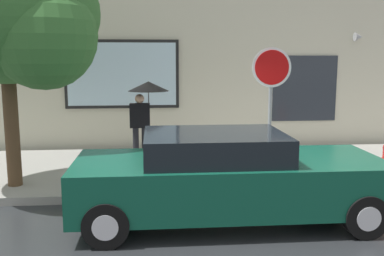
% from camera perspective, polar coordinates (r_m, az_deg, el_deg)
% --- Properties ---
extents(ground_plane, '(60.00, 60.00, 0.00)m').
position_cam_1_polar(ground_plane, '(7.04, 3.31, -12.02)').
color(ground_plane, '#282B2D').
extents(sidewalk, '(20.00, 4.00, 0.15)m').
position_cam_1_polar(sidewalk, '(9.86, 0.78, -5.33)').
color(sidewalk, gray).
rests_on(sidewalk, ground).
extents(building_facade, '(20.00, 0.67, 7.00)m').
position_cam_1_polar(building_facade, '(12.07, -0.45, 13.64)').
color(building_facade, beige).
rests_on(building_facade, ground).
extents(parked_car, '(4.73, 1.90, 1.41)m').
position_cam_1_polar(parked_car, '(6.85, 4.53, -6.39)').
color(parked_car, '#0F4C38').
rests_on(parked_car, ground).
extents(pedestrian_with_umbrella, '(0.95, 0.95, 1.86)m').
position_cam_1_polar(pedestrian_with_umbrella, '(10.12, -6.08, 3.85)').
color(pedestrian_with_umbrella, black).
rests_on(pedestrian_with_umbrella, sidewalk).
extents(street_tree, '(3.40, 2.89, 4.46)m').
position_cam_1_polar(street_tree, '(8.59, -22.44, 13.15)').
color(street_tree, '#4C3823').
rests_on(street_tree, sidewalk).
extents(stop_sign, '(0.76, 0.10, 2.59)m').
position_cam_1_polar(stop_sign, '(8.56, 10.27, 5.24)').
color(stop_sign, gray).
rests_on(stop_sign, sidewalk).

